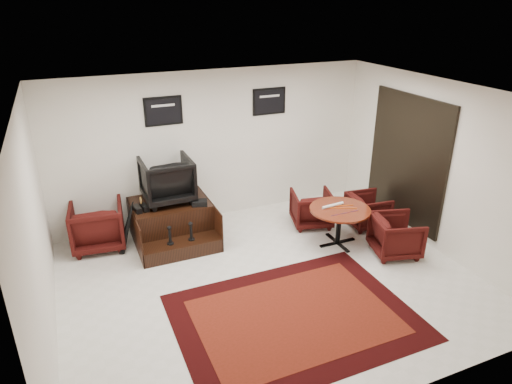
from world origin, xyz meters
TOP-DOWN VIEW (x-y plane):
  - ground at (0.00, 0.00)m, footprint 6.00×6.00m
  - room_shell at (0.41, 0.12)m, footprint 6.02×5.02m
  - area_rug at (-0.06, -0.90)m, footprint 3.13×2.35m
  - shine_podium at (-1.03, 1.87)m, footprint 1.34×1.37m
  - shine_chair at (-1.03, 2.01)m, footprint 0.84×0.78m
  - shoes_pair at (-1.55, 1.78)m, footprint 0.25×0.28m
  - polish_kit at (-0.59, 1.60)m, footprint 0.29×0.24m
  - umbrella_black at (-1.83, 1.70)m, footprint 0.30×0.11m
  - umbrella_hooked at (-1.79, 1.85)m, footprint 0.32×0.12m
  - armchair_side at (-2.25, 2.10)m, footprint 0.93×0.88m
  - meeting_table at (1.56, 0.57)m, footprint 1.02×1.02m
  - table_chair_back at (1.49, 1.39)m, footprint 0.86×0.83m
  - table_chair_window at (2.43, 0.94)m, footprint 0.70×0.74m
  - table_chair_corner at (2.24, -0.09)m, footprint 0.84×0.87m
  - paper_roll at (1.48, 0.69)m, footprint 0.42×0.09m
  - table_clutter at (1.59, 0.55)m, footprint 0.57×0.34m

SIDE VIEW (x-z plane):
  - ground at x=0.00m, z-range 0.00..0.00m
  - area_rug at x=-0.06m, z-range 0.00..0.01m
  - shine_podium at x=-1.03m, z-range -0.03..0.66m
  - table_chair_window at x=2.43m, z-range 0.00..0.69m
  - table_chair_back at x=1.49m, z-range 0.00..0.73m
  - table_chair_corner at x=2.24m, z-range 0.00..0.74m
  - umbrella_black at x=-1.83m, z-range 0.00..0.80m
  - umbrella_hooked at x=-1.79m, z-range 0.00..0.87m
  - armchair_side at x=-2.25m, z-range 0.00..0.87m
  - meeting_table at x=1.56m, z-range 0.25..0.92m
  - table_clutter at x=1.59m, z-range 0.67..0.68m
  - paper_roll at x=1.48m, z-range 0.67..0.72m
  - polish_kit at x=-0.59m, z-range 0.69..0.78m
  - shoes_pair at x=-1.55m, z-range 0.69..0.78m
  - shine_chair at x=-1.03m, z-range 0.69..1.54m
  - room_shell at x=0.41m, z-range 0.38..3.19m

